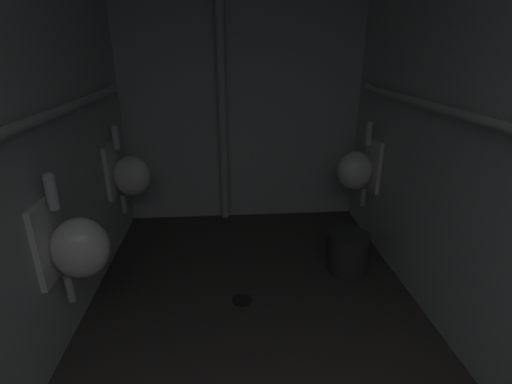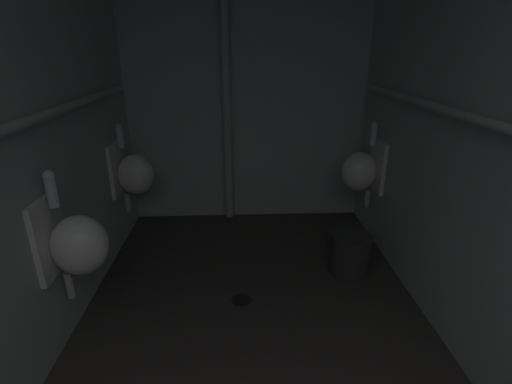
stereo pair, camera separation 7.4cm
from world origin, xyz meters
The scene contains 12 objects.
floor centered at (0.00, 1.71, -0.04)m, with size 2.34×3.53×0.08m, color #383330.
wall_left centered at (-1.14, 1.71, 1.23)m, with size 0.06×3.53×2.47m, color #B0B7B4.
wall_right centered at (1.14, 1.71, 1.23)m, with size 0.06×3.53×2.47m, color #B0B7B4.
wall_back centered at (0.00, 3.44, 1.23)m, with size 2.34×0.06×2.47m, color #B0B7B4.
urinal_left_mid centered at (-0.96, 1.69, 0.64)m, with size 0.32×0.30×0.76m.
urinal_left_far centered at (-0.96, 2.89, 0.64)m, with size 0.32×0.30×0.76m.
urinal_right_mid centered at (0.96, 2.88, 0.64)m, with size 0.32×0.30×0.76m.
supply_pipe_left centered at (-1.05, 1.70, 1.30)m, with size 0.06×2.85×0.06m.
supply_pipe_right centered at (1.05, 1.73, 1.30)m, with size 0.06×2.75×0.06m.
standpipe_back_wall centered at (-0.18, 3.33, 1.23)m, with size 0.08×0.08×2.42m, color #B2B2B2.
floor_drain centered at (-0.08, 2.01, 0.00)m, with size 0.14×0.14×0.01m, color black.
waste_bin centered at (0.76, 2.34, 0.15)m, with size 0.31×0.31×0.30m, color #2D2D2D.
Camera 2 is at (-0.07, -0.13, 1.63)m, focal length 26.45 mm.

